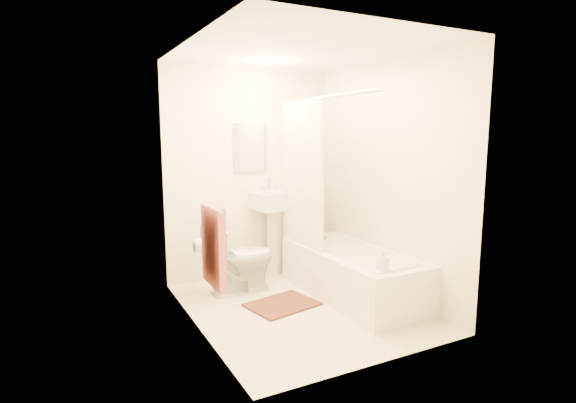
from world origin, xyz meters
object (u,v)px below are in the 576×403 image
toilet (240,258)px  soap_bottle (383,261)px  bathtub (352,273)px  bath_mat (282,304)px  sink (275,229)px

toilet → soap_bottle: bearing=-150.0°
bathtub → bath_mat: 0.80m
bath_mat → soap_bottle: 1.12m
sink → bath_mat: sink is taller
bath_mat → bathtub: bearing=-5.9°
toilet → soap_bottle: size_ratio=4.03×
sink → soap_bottle: size_ratio=5.93×
toilet → sink: 0.73m
bathtub → bath_mat: bathtub is taller
toilet → sink: bearing=-59.1°
bath_mat → soap_bottle: soap_bottle is taller
sink → bathtub: 1.13m
sink → soap_bottle: bearing=-88.7°
toilet → bath_mat: bearing=-160.1°
sink → toilet: bearing=-153.4°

